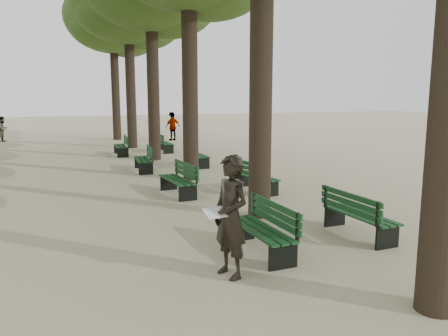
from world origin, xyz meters
name	(u,v)px	position (x,y,z in m)	size (l,w,h in m)	color
ground	(262,272)	(0.00, 0.00, 0.00)	(120.00, 120.00, 0.00)	tan
tree_central_4	(128,2)	(1.50, 18.00, 7.65)	(6.00, 6.00, 9.95)	#33261C
tree_central_5	(113,17)	(1.50, 23.00, 7.65)	(6.00, 6.00, 9.95)	#33261C
bench_left_0	(261,239)	(0.37, 0.77, 0.27)	(0.58, 1.80, 0.92)	black
bench_left_1	(178,186)	(0.37, 5.83, 0.27)	(0.67, 1.83, 0.92)	black
bench_left_2	(143,164)	(0.37, 10.24, 0.27)	(0.77, 1.85, 0.92)	black
bench_left_3	(121,150)	(0.37, 15.06, 0.27)	(0.69, 1.83, 0.92)	black
bench_right_0	(359,223)	(2.63, 0.85, 0.27)	(0.57, 1.80, 0.92)	black
bench_right_1	(255,182)	(2.63, 5.43, 0.27)	(0.77, 1.85, 0.92)	black
bench_right_2	(197,159)	(2.63, 10.60, 0.27)	(0.63, 1.82, 0.92)	black
bench_right_3	(164,147)	(2.63, 15.56, 0.27)	(0.59, 1.81, 0.92)	black
man_with_map	(230,217)	(-0.53, 0.07, 0.96)	(0.72, 0.84, 1.92)	black
pedestrian_c	(173,127)	(4.67, 21.00, 0.87)	(1.02, 0.35, 1.74)	#262628
pedestrian_b	(172,122)	(6.64, 28.00, 0.78)	(1.00, 0.31, 1.55)	#262628
pedestrian_a	(3,129)	(-5.24, 24.30, 0.78)	(0.76, 0.31, 1.57)	#262628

